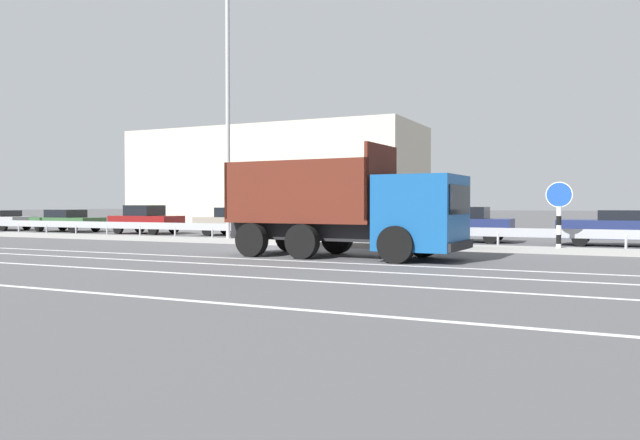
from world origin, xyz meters
TOP-DOWN VIEW (x-y plane):
  - ground_plane at (0.00, 0.00)m, footprint 320.00×320.00m
  - lane_strip_0 at (3.47, -3.69)m, footprint 65.06×0.16m
  - lane_strip_1 at (3.47, -5.44)m, footprint 65.06×0.16m
  - lane_strip_2 at (3.47, -7.70)m, footprint 65.06×0.16m
  - lane_strip_3 at (3.47, -11.01)m, footprint 65.06×0.16m
  - median_island at (0.00, 2.56)m, footprint 35.78×1.10m
  - median_guardrail at (-0.00, 3.59)m, footprint 65.06×0.09m
  - dump_truck at (4.45, -1.93)m, footprint 7.54×2.91m
  - median_road_sign at (9.41, 2.56)m, footprint 0.85×0.16m
  - street_lamp_1 at (-3.74, 2.48)m, footprint 0.70×2.79m
  - parked_car_0 at (-24.18, 7.42)m, footprint 4.55×1.92m
  - parked_car_1 at (-18.51, 7.59)m, footprint 4.53×1.97m
  - parked_car_2 at (-12.50, 7.60)m, footprint 3.97×1.93m
  - parked_car_3 at (-6.53, 8.02)m, footprint 4.87×2.30m
  - parked_car_4 at (-0.08, 8.11)m, footprint 4.16×1.87m
  - parked_car_5 at (5.20, 7.60)m, footprint 4.07×2.07m
  - parked_car_6 at (11.37, 7.36)m, footprint 4.74×1.93m
  - background_building_0 at (-11.97, 21.17)m, footprint 21.61×8.19m

SIDE VIEW (x-z plane):
  - ground_plane at x=0.00m, z-range 0.00..0.00m
  - lane_strip_0 at x=3.47m, z-range 0.00..0.01m
  - lane_strip_1 at x=3.47m, z-range 0.00..0.01m
  - lane_strip_2 at x=3.47m, z-range 0.00..0.01m
  - lane_strip_3 at x=3.47m, z-range 0.00..0.01m
  - median_island at x=0.00m, z-range 0.00..0.18m
  - median_guardrail at x=0.00m, z-range 0.18..0.96m
  - parked_car_0 at x=-24.18m, z-range 0.04..1.29m
  - parked_car_1 at x=-18.51m, z-range 0.02..1.34m
  - parked_car_6 at x=11.37m, z-range 0.03..1.43m
  - parked_car_3 at x=-6.53m, z-range 0.01..1.48m
  - parked_car_4 at x=-0.08m, z-range 0.01..1.52m
  - parked_car_5 at x=5.20m, z-range 0.00..1.53m
  - parked_car_2 at x=-12.50m, z-range -0.01..1.58m
  - dump_truck at x=4.45m, z-range -0.43..2.98m
  - median_road_sign at x=9.41m, z-range 0.11..2.49m
  - background_building_0 at x=-11.97m, z-range 0.00..7.20m
  - street_lamp_1 at x=-3.74m, z-range 0.57..11.50m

